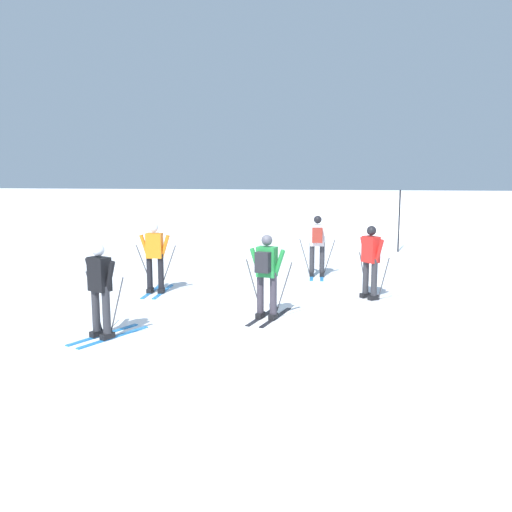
{
  "coord_description": "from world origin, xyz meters",
  "views": [
    {
      "loc": [
        1.6,
        -10.24,
        3.01
      ],
      "look_at": [
        -0.1,
        2.89,
        0.9
      ],
      "focal_mm": 38.94,
      "sensor_mm": 36.0,
      "label": 1
    }
  ],
  "objects_px": {
    "skier_green": "(266,273)",
    "skier_white": "(317,243)",
    "trail_marker_pole": "(399,221)",
    "skier_orange": "(155,256)",
    "skier_red": "(371,260)",
    "skier_black": "(101,288)"
  },
  "relations": [
    {
      "from": "skier_green",
      "to": "skier_white",
      "type": "distance_m",
      "value": 4.64
    },
    {
      "from": "skier_white",
      "to": "trail_marker_pole",
      "type": "distance_m",
      "value": 5.81
    },
    {
      "from": "skier_white",
      "to": "skier_orange",
      "type": "relative_size",
      "value": 1.0
    },
    {
      "from": "skier_green",
      "to": "trail_marker_pole",
      "type": "distance_m",
      "value": 10.33
    },
    {
      "from": "skier_red",
      "to": "skier_orange",
      "type": "bearing_deg",
      "value": -179.8
    },
    {
      "from": "skier_red",
      "to": "skier_black",
      "type": "xyz_separation_m",
      "value": [
        -4.95,
        -3.64,
        0.0
      ]
    },
    {
      "from": "skier_orange",
      "to": "skier_white",
      "type": "bearing_deg",
      "value": 33.66
    },
    {
      "from": "skier_white",
      "to": "skier_red",
      "type": "xyz_separation_m",
      "value": [
        1.27,
        -2.54,
        -0.04
      ]
    },
    {
      "from": "skier_green",
      "to": "skier_black",
      "type": "xyz_separation_m",
      "value": [
        -2.76,
        -1.63,
        -0.04
      ]
    },
    {
      "from": "skier_black",
      "to": "trail_marker_pole",
      "type": "relative_size",
      "value": 0.77
    },
    {
      "from": "skier_green",
      "to": "skier_orange",
      "type": "relative_size",
      "value": 1.0
    },
    {
      "from": "skier_orange",
      "to": "skier_black",
      "type": "bearing_deg",
      "value": -87.47
    },
    {
      "from": "skier_red",
      "to": "skier_orange",
      "type": "height_order",
      "value": "same"
    },
    {
      "from": "skier_green",
      "to": "skier_black",
      "type": "height_order",
      "value": "same"
    },
    {
      "from": "skier_green",
      "to": "skier_orange",
      "type": "distance_m",
      "value": 3.54
    },
    {
      "from": "skier_black",
      "to": "skier_white",
      "type": "bearing_deg",
      "value": 59.26
    },
    {
      "from": "skier_green",
      "to": "skier_red",
      "type": "xyz_separation_m",
      "value": [
        2.18,
        2.01,
        -0.04
      ]
    },
    {
      "from": "skier_orange",
      "to": "trail_marker_pole",
      "type": "xyz_separation_m",
      "value": [
        6.66,
        7.63,
        0.2
      ]
    },
    {
      "from": "trail_marker_pole",
      "to": "skier_black",
      "type": "bearing_deg",
      "value": -119.99
    },
    {
      "from": "skier_white",
      "to": "trail_marker_pole",
      "type": "relative_size",
      "value": 0.77
    },
    {
      "from": "skier_green",
      "to": "trail_marker_pole",
      "type": "height_order",
      "value": "trail_marker_pole"
    },
    {
      "from": "skier_white",
      "to": "skier_black",
      "type": "xyz_separation_m",
      "value": [
        -3.67,
        -6.18,
        -0.04
      ]
    }
  ]
}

